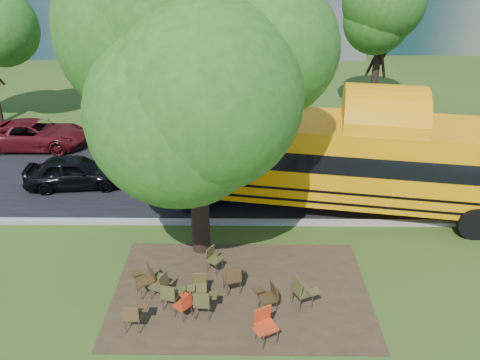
{
  "coord_description": "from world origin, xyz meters",
  "views": [
    {
      "loc": [
        1.06,
        -10.64,
        8.64
      ],
      "look_at": [
        0.93,
        3.75,
        1.31
      ],
      "focal_mm": 35.0,
      "sensor_mm": 36.0,
      "label": 1
    }
  ],
  "objects_px": {
    "chair_10": "(213,257)",
    "chair_11": "(233,276)",
    "black_car": "(75,172)",
    "chair_0": "(133,314)",
    "chair_3": "(199,285)",
    "chair_9": "(146,276)",
    "chair_1": "(171,294)",
    "chair_4": "(203,301)",
    "chair_6": "(269,294)",
    "chair_8": "(160,283)",
    "chair_7": "(302,290)",
    "bg_car_red": "(35,134)",
    "main_tree": "(194,87)",
    "chair_5": "(264,323)",
    "school_bus": "(372,161)",
    "chair_2": "(184,303)"
  },
  "relations": [
    {
      "from": "main_tree",
      "to": "chair_5",
      "type": "distance_m",
      "value": 6.27
    },
    {
      "from": "chair_3",
      "to": "chair_10",
      "type": "xyz_separation_m",
      "value": [
        0.31,
        1.2,
        0.01
      ]
    },
    {
      "from": "chair_10",
      "to": "chair_11",
      "type": "height_order",
      "value": "chair_11"
    },
    {
      "from": "chair_8",
      "to": "black_car",
      "type": "bearing_deg",
      "value": 58.45
    },
    {
      "from": "main_tree",
      "to": "chair_0",
      "type": "distance_m",
      "value": 6.01
    },
    {
      "from": "chair_10",
      "to": "chair_9",
      "type": "bearing_deg",
      "value": -28.27
    },
    {
      "from": "chair_9",
      "to": "chair_1",
      "type": "bearing_deg",
      "value": -162.34
    },
    {
      "from": "chair_0",
      "to": "chair_3",
      "type": "distance_m",
      "value": 1.91
    },
    {
      "from": "chair_5",
      "to": "chair_8",
      "type": "bearing_deg",
      "value": -57.07
    },
    {
      "from": "chair_3",
      "to": "chair_9",
      "type": "distance_m",
      "value": 1.47
    },
    {
      "from": "chair_2",
      "to": "chair_1",
      "type": "bearing_deg",
      "value": 92.53
    },
    {
      "from": "chair_0",
      "to": "black_car",
      "type": "xyz_separation_m",
      "value": [
        -3.9,
        7.7,
        0.11
      ]
    },
    {
      "from": "chair_3",
      "to": "bg_car_red",
      "type": "height_order",
      "value": "bg_car_red"
    },
    {
      "from": "chair_4",
      "to": "chair_6",
      "type": "distance_m",
      "value": 1.7
    },
    {
      "from": "chair_4",
      "to": "chair_10",
      "type": "relative_size",
      "value": 1.1
    },
    {
      "from": "chair_7",
      "to": "chair_10",
      "type": "bearing_deg",
      "value": -147.51
    },
    {
      "from": "chair_4",
      "to": "main_tree",
      "type": "bearing_deg",
      "value": 99.89
    },
    {
      "from": "chair_1",
      "to": "chair_7",
      "type": "distance_m",
      "value": 3.4
    },
    {
      "from": "chair_8",
      "to": "bg_car_red",
      "type": "height_order",
      "value": "bg_car_red"
    },
    {
      "from": "chair_1",
      "to": "school_bus",
      "type": "bearing_deg",
      "value": 53.96
    },
    {
      "from": "chair_8",
      "to": "main_tree",
      "type": "bearing_deg",
      "value": 3.1
    },
    {
      "from": "school_bus",
      "to": "chair_3",
      "type": "xyz_separation_m",
      "value": [
        -5.64,
        -4.91,
        -1.41
      ]
    },
    {
      "from": "chair_1",
      "to": "chair_6",
      "type": "height_order",
      "value": "chair_6"
    },
    {
      "from": "bg_car_red",
      "to": "chair_2",
      "type": "bearing_deg",
      "value": -143.44
    },
    {
      "from": "chair_7",
      "to": "chair_10",
      "type": "distance_m",
      "value": 2.84
    },
    {
      "from": "chair_0",
      "to": "chair_3",
      "type": "bearing_deg",
      "value": 37.43
    },
    {
      "from": "chair_4",
      "to": "chair_8",
      "type": "xyz_separation_m",
      "value": [
        -1.2,
        0.73,
        -0.02
      ]
    },
    {
      "from": "chair_9",
      "to": "bg_car_red",
      "type": "height_order",
      "value": "bg_car_red"
    },
    {
      "from": "chair_7",
      "to": "chair_11",
      "type": "bearing_deg",
      "value": -132.5
    },
    {
      "from": "chair_1",
      "to": "chair_10",
      "type": "bearing_deg",
      "value": 72.42
    },
    {
      "from": "main_tree",
      "to": "chair_8",
      "type": "xyz_separation_m",
      "value": [
        -0.9,
        -2.29,
        -4.71
      ]
    },
    {
      "from": "chair_10",
      "to": "school_bus",
      "type": "bearing_deg",
      "value": 157.71
    },
    {
      "from": "chair_7",
      "to": "chair_10",
      "type": "height_order",
      "value": "chair_7"
    },
    {
      "from": "chair_1",
      "to": "chair_10",
      "type": "height_order",
      "value": "chair_1"
    },
    {
      "from": "school_bus",
      "to": "chair_2",
      "type": "bearing_deg",
      "value": -127.26
    },
    {
      "from": "chair_5",
      "to": "chair_6",
      "type": "bearing_deg",
      "value": -126.61
    },
    {
      "from": "main_tree",
      "to": "chair_3",
      "type": "bearing_deg",
      "value": -86.92
    },
    {
      "from": "chair_0",
      "to": "chair_1",
      "type": "xyz_separation_m",
      "value": [
        0.82,
        0.75,
        -0.01
      ]
    },
    {
      "from": "chair_1",
      "to": "chair_7",
      "type": "xyz_separation_m",
      "value": [
        3.4,
        0.12,
        0.07
      ]
    },
    {
      "from": "black_car",
      "to": "chair_11",
      "type": "bearing_deg",
      "value": -141.11
    },
    {
      "from": "main_tree",
      "to": "chair_11",
      "type": "relative_size",
      "value": 9.51
    },
    {
      "from": "chair_4",
      "to": "chair_11",
      "type": "distance_m",
      "value": 1.21
    },
    {
      "from": "chair_10",
      "to": "chair_11",
      "type": "xyz_separation_m",
      "value": [
        0.61,
        -0.96,
        0.08
      ]
    },
    {
      "from": "chair_11",
      "to": "school_bus",
      "type": "bearing_deg",
      "value": 25.79
    },
    {
      "from": "chair_4",
      "to": "chair_7",
      "type": "distance_m",
      "value": 2.57
    },
    {
      "from": "chair_2",
      "to": "chair_11",
      "type": "distance_m",
      "value": 1.56
    },
    {
      "from": "chair_11",
      "to": "bg_car_red",
      "type": "xyz_separation_m",
      "value": [
        -9.46,
        10.18,
        0.09
      ]
    },
    {
      "from": "chair_10",
      "to": "black_car",
      "type": "relative_size",
      "value": 0.21
    },
    {
      "from": "school_bus",
      "to": "chair_1",
      "type": "distance_m",
      "value": 8.39
    },
    {
      "from": "chair_1",
      "to": "black_car",
      "type": "xyz_separation_m",
      "value": [
        -4.72,
        6.95,
        0.12
      ]
    }
  ]
}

